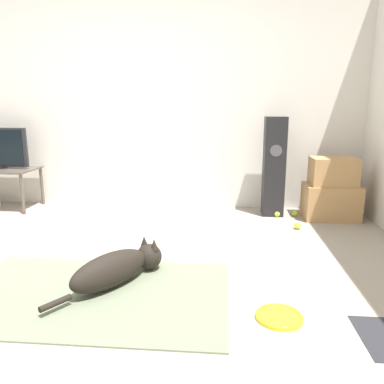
# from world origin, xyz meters

# --- Properties ---
(ground_plane) EXTENTS (12.00, 12.00, 0.00)m
(ground_plane) POSITION_xyz_m (0.00, 0.00, 0.00)
(ground_plane) COLOR #9E9384
(wall_back) EXTENTS (8.00, 0.06, 2.55)m
(wall_back) POSITION_xyz_m (0.00, 2.10, 1.27)
(wall_back) COLOR silver
(wall_back) RESTS_ON ground_plane
(area_rug) EXTENTS (1.73, 1.06, 0.01)m
(area_rug) POSITION_xyz_m (0.17, -0.21, 0.01)
(area_rug) COLOR slate
(area_rug) RESTS_ON ground_plane
(dog) EXTENTS (0.59, 0.81, 0.24)m
(dog) POSITION_xyz_m (0.31, -0.05, 0.12)
(dog) COLOR black
(dog) RESTS_ON area_rug
(frisbee) EXTENTS (0.27, 0.27, 0.03)m
(frisbee) POSITION_xyz_m (1.32, -0.39, 0.01)
(frisbee) COLOR yellow
(frisbee) RESTS_ON ground_plane
(cardboard_box_lower) EXTENTS (0.56, 0.39, 0.37)m
(cardboard_box_lower) POSITION_xyz_m (2.14, 1.68, 0.18)
(cardboard_box_lower) COLOR tan
(cardboard_box_lower) RESTS_ON ground_plane
(cardboard_box_upper) EXTENTS (0.46, 0.32, 0.29)m
(cardboard_box_upper) POSITION_xyz_m (2.14, 1.67, 0.51)
(cardboard_box_upper) COLOR tan
(cardboard_box_upper) RESTS_ON cardboard_box_lower
(floor_speaker) EXTENTS (0.23, 0.23, 1.08)m
(floor_speaker) POSITION_xyz_m (1.54, 1.78, 0.54)
(floor_speaker) COLOR black
(floor_speaker) RESTS_ON ground_plane
(tennis_ball_by_boxes) EXTENTS (0.07, 0.07, 0.07)m
(tennis_ball_by_boxes) POSITION_xyz_m (1.73, 1.26, 0.03)
(tennis_ball_by_boxes) COLOR #C6E033
(tennis_ball_by_boxes) RESTS_ON ground_plane
(tennis_ball_near_speaker) EXTENTS (0.07, 0.07, 0.07)m
(tennis_ball_near_speaker) POSITION_xyz_m (1.79, 1.73, 0.03)
(tennis_ball_near_speaker) COLOR #C6E033
(tennis_ball_near_speaker) RESTS_ON ground_plane
(tennis_ball_loose_on_carpet) EXTENTS (0.07, 0.07, 0.07)m
(tennis_ball_loose_on_carpet) POSITION_xyz_m (1.59, 1.68, 0.03)
(tennis_ball_loose_on_carpet) COLOR #C6E033
(tennis_ball_loose_on_carpet) RESTS_ON ground_plane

